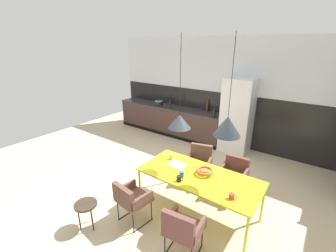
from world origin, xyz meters
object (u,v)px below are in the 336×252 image
Objects in this scene: armchair_near_window at (200,160)px; side_stool at (86,206)px; armchair_head_of_table at (235,171)px; armchair_by_stool at (130,197)px; mug_white_ceramic at (232,196)px; bottle_spice_small at (214,114)px; pendant_lamp_over_table_far at (227,126)px; fruit_bowl at (205,171)px; bottle_oil_tall at (170,104)px; open_book at (177,164)px; cooking_pot at (159,103)px; mug_tall_blue at (179,179)px; bottle_vinegar_dark at (207,107)px; armchair_facing_counter at (182,227)px; pendant_lamp_over_table_near at (180,121)px; mug_short_terracotta at (182,174)px; mug_dark_espresso at (171,157)px; refrigerator_column at (237,116)px; dining_table at (199,177)px.

side_stool is (-0.78, -2.24, -0.08)m from armchair_near_window.
armchair_head_of_table is 1.00× the size of armchair_by_stool.
mug_white_ceramic reaches higher than armchair_head_of_table.
pendant_lamp_over_table_far reaches higher than bottle_spice_small.
armchair_head_of_table is at bearing 72.37° from fruit_bowl.
side_stool is (1.23, -3.97, -0.62)m from bottle_oil_tall.
armchair_head_of_table is 1.15m from open_book.
bottle_oil_tall is at bearing -6.69° from cooking_pot.
bottle_vinegar_dark reaches higher than mug_tall_blue.
open_book is 3.61m from cooking_pot.
bottle_vinegar_dark is 1.23× the size of bottle_spice_small.
pendant_lamp_over_table_near is at bearing 118.95° from armchair_facing_counter.
mug_dark_espresso is at bearing 141.42° from mug_short_terracotta.
refrigerator_column reaches higher than dining_table.
bottle_vinegar_dark is at bearing 103.81° from mug_dark_espresso.
pendant_lamp_over_table_near reaches higher than armchair_head_of_table.
fruit_bowl is 2.66m from bottle_spice_small.
armchair_head_of_table is at bearing 45.60° from open_book.
dining_table is at bearing -46.80° from bottle_oil_tall.
mug_tall_blue is 3.55m from bottle_vinegar_dark.
mug_tall_blue is 0.27× the size of side_stool.
bottle_spice_small is (1.53, -0.09, -0.02)m from bottle_oil_tall.
pendant_lamp_over_table_near reaches higher than cooking_pot.
open_book is at bearing -178.63° from fruit_bowl.
mug_tall_blue reaches higher than open_book.
bottle_vinegar_dark is 4.38m from side_stool.
open_book reaches higher than dining_table.
pendant_lamp_over_table_far is (0.61, 0.20, 0.91)m from mug_short_terracotta.
armchair_facing_counter is (-0.06, -1.77, -0.01)m from armchair_head_of_table.
refrigerator_column is at bearing 99.41° from fruit_bowl.
mug_white_ceramic is (0.61, -0.35, -0.02)m from fruit_bowl.
armchair_facing_counter reaches higher than armchair_by_stool.
mug_dark_espresso is (-0.23, -0.72, 0.30)m from armchair_near_window.
bottle_oil_tall is at bearing 127.82° from mug_tall_blue.
mug_tall_blue is at bearing 88.94° from armchair_near_window.
bottle_oil_tall is 1.24× the size of bottle_spice_small.
fruit_bowl is at bearing -45.18° from bottle_oil_tall.
fruit_bowl is at bearing 94.07° from armchair_facing_counter.
mug_white_ceramic is 1.42m from mug_dark_espresso.
refrigerator_column reaches higher than armchair_head_of_table.
refrigerator_column is 2.65× the size of armchair_by_stool.
refrigerator_column is 17.30× the size of mug_short_terracotta.
bottle_spice_small is (-0.56, -0.22, 0.02)m from refrigerator_column.
fruit_bowl is at bearing -80.59° from refrigerator_column.
fruit_bowl is 0.66× the size of side_stool.
armchair_head_of_table is at bearing 55.03° from side_stool.
cooking_pot is 0.98× the size of bottle_spice_small.
open_book is at bearing 74.48° from armchair_near_window.
mug_tall_blue is at bearing -55.76° from pendant_lamp_over_table_near.
armchair_head_of_table is 6.23× the size of mug_white_ceramic.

